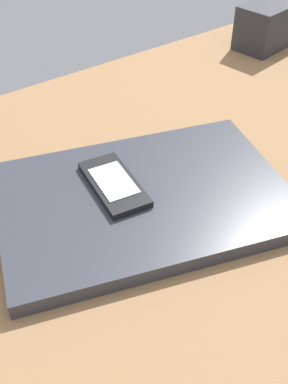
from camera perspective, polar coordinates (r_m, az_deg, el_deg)
desk_surface at (r=56.82cm, az=2.71°, el=-3.95°), size 120.00×80.00×3.00cm
laptop_closed at (r=56.49cm, az=0.00°, el=-0.79°), size 40.77×33.41×1.94cm
cell_phone_on_laptop at (r=56.49cm, az=-3.78°, el=1.03°), size 6.95×11.82×1.02cm
desk_organizer at (r=100.16cm, az=15.20°, el=19.43°), size 13.83×9.46×8.49cm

